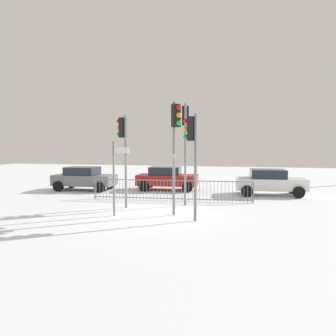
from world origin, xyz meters
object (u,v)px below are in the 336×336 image
object	(u,v)px
car_white_mid	(270,182)
traffic_light_mid_left	(185,131)
traffic_light_rear_left	(192,143)
traffic_light_rear_right	(176,133)
traffic_light_mid_right	(123,140)
car_grey_far	(84,178)
direction_sign_post	(115,174)
car_red_near	(167,178)

from	to	relation	value
car_white_mid	traffic_light_mid_left	bearing A→B (deg)	-139.49
traffic_light_rear_left	traffic_light_rear_right	size ratio (longest dim) A/B	0.88
traffic_light_mid_right	car_white_mid	xyz separation A→B (m)	(6.84, 5.25, -2.30)
traffic_light_rear_right	traffic_light_mid_left	distance (m)	2.43
traffic_light_mid_left	car_white_mid	world-z (taller)	traffic_light_mid_left
traffic_light_mid_right	traffic_light_mid_left	distance (m)	2.94
traffic_light_rear_left	car_grey_far	world-z (taller)	traffic_light_rear_left
traffic_light_rear_right	traffic_light_mid_left	world-z (taller)	traffic_light_mid_left
car_white_mid	car_grey_far	world-z (taller)	same
traffic_light_rear_right	direction_sign_post	xyz separation A→B (m)	(-2.35, -0.57, -1.66)
traffic_light_mid_left	car_red_near	size ratio (longest dim) A/B	1.23
traffic_light_mid_left	car_grey_far	size ratio (longest dim) A/B	1.25
traffic_light_rear_right	car_red_near	bearing A→B (deg)	-114.38
traffic_light_mid_left	direction_sign_post	size ratio (longest dim) A/B	1.59
car_red_near	car_white_mid	bearing A→B (deg)	-10.24
traffic_light_rear_left	car_red_near	distance (m)	8.62
traffic_light_mid_left	traffic_light_rear_right	bearing A→B (deg)	-99.19
direction_sign_post	car_white_mid	bearing A→B (deg)	61.81
car_grey_far	traffic_light_rear_left	bearing A→B (deg)	-41.46
traffic_light_rear_left	traffic_light_mid_right	world-z (taller)	traffic_light_mid_right
traffic_light_mid_right	car_red_near	bearing A→B (deg)	15.94
car_red_near	traffic_light_mid_left	bearing A→B (deg)	-70.82
car_red_near	car_grey_far	xyz separation A→B (m)	(-5.10, -1.20, 0.00)
traffic_light_rear_right	direction_sign_post	world-z (taller)	traffic_light_rear_right
car_red_near	car_white_mid	xyz separation A→B (m)	(6.17, -0.76, 0.00)
car_red_near	car_grey_far	bearing A→B (deg)	-169.96
direction_sign_post	car_white_mid	distance (m)	9.63
traffic_light_rear_right	car_grey_far	size ratio (longest dim) A/B	1.19
car_red_near	car_grey_far	size ratio (longest dim) A/B	1.02
traffic_light_rear_left	traffic_light_mid_right	bearing A→B (deg)	81.21
traffic_light_mid_right	car_red_near	size ratio (longest dim) A/B	1.08
traffic_light_mid_right	car_grey_far	size ratio (longest dim) A/B	1.09
traffic_light_mid_right	car_white_mid	distance (m)	8.92
traffic_light_mid_right	car_grey_far	xyz separation A→B (m)	(-4.43, 4.81, -2.30)
traffic_light_mid_left	car_red_near	bearing A→B (deg)	102.77
traffic_light_mid_left	car_grey_far	xyz separation A→B (m)	(-7.06, 3.59, -2.73)
direction_sign_post	traffic_light_rear_left	bearing A→B (deg)	13.04
traffic_light_rear_left	traffic_light_mid_right	size ratio (longest dim) A/B	0.96
car_red_near	direction_sign_post	bearing A→B (deg)	-95.87
traffic_light_mid_right	traffic_light_mid_left	world-z (taller)	traffic_light_mid_left
traffic_light_mid_left	car_white_mid	bearing A→B (deg)	34.18
traffic_light_mid_right	direction_sign_post	bearing A→B (deg)	-147.93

